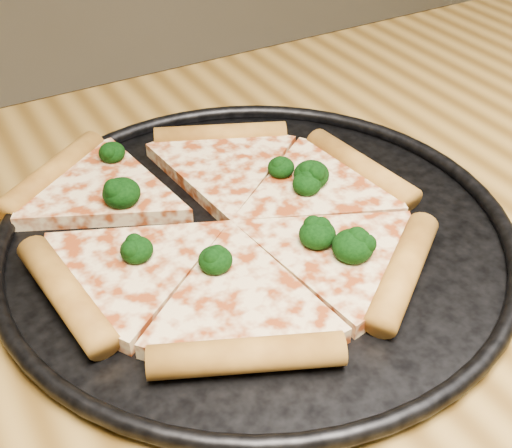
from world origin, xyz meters
TOP-DOWN VIEW (x-y plane):
  - dining_table at (0.00, 0.00)m, footprint 1.20×0.90m
  - pizza_pan at (-0.10, 0.13)m, footprint 0.40×0.40m
  - pizza at (-0.12, 0.14)m, footprint 0.31×0.34m
  - broccoli_florets at (-0.10, 0.13)m, footprint 0.19×0.24m

SIDE VIEW (x-z plane):
  - dining_table at x=0.00m, z-range 0.28..1.03m
  - pizza_pan at x=-0.10m, z-range 0.75..0.77m
  - pizza at x=-0.12m, z-range 0.75..0.78m
  - broccoli_florets at x=-0.10m, z-range 0.76..0.79m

